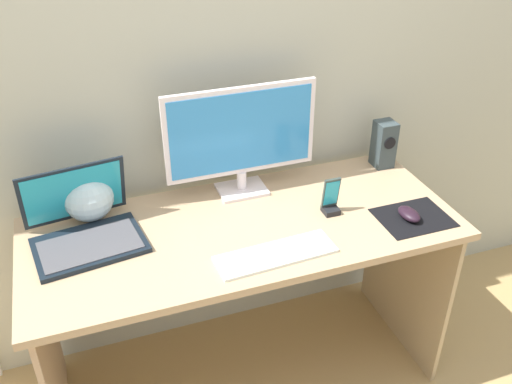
# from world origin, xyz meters

# --- Properties ---
(ground_plane) EXTENTS (8.00, 8.00, 0.00)m
(ground_plane) POSITION_xyz_m (0.00, 0.00, 0.00)
(ground_plane) COLOR tan
(wall_back) EXTENTS (6.00, 0.04, 2.50)m
(wall_back) POSITION_xyz_m (0.00, 0.37, 1.25)
(wall_back) COLOR #B3B6A2
(wall_back) RESTS_ON ground_plane
(desk) EXTENTS (1.50, 0.62, 0.75)m
(desk) POSITION_xyz_m (0.00, 0.00, 0.60)
(desk) COLOR tan
(desk) RESTS_ON ground_plane
(monitor) EXTENTS (0.56, 0.14, 0.42)m
(monitor) POSITION_xyz_m (0.07, 0.22, 0.98)
(monitor) COLOR white
(monitor) RESTS_ON desk
(speaker_right) EXTENTS (0.08, 0.08, 0.19)m
(speaker_right) POSITION_xyz_m (0.67, 0.22, 0.84)
(speaker_right) COLOR #334044
(speaker_right) RESTS_ON desk
(laptop) EXTENTS (0.39, 0.34, 0.24)m
(laptop) POSITION_xyz_m (-0.52, 0.10, 0.80)
(laptop) COLOR black
(laptop) RESTS_ON desk
(fishbowl) EXTENTS (0.17, 0.17, 0.17)m
(fishbowl) POSITION_xyz_m (-0.49, 0.23, 0.83)
(fishbowl) COLOR silver
(fishbowl) RESTS_ON desk
(keyboard_external) EXTENTS (0.40, 0.14, 0.01)m
(keyboard_external) POSITION_xyz_m (0.05, -0.19, 0.75)
(keyboard_external) COLOR white
(keyboard_external) RESTS_ON desk
(mousepad) EXTENTS (0.25, 0.20, 0.00)m
(mousepad) POSITION_xyz_m (0.58, -0.15, 0.75)
(mousepad) COLOR black
(mousepad) RESTS_ON desk
(mouse) EXTENTS (0.07, 0.10, 0.04)m
(mouse) POSITION_xyz_m (0.56, -0.16, 0.77)
(mouse) COLOR black
(mouse) RESTS_ON mousepad
(phone_in_dock) EXTENTS (0.06, 0.05, 0.14)m
(phone_in_dock) POSITION_xyz_m (0.32, -0.02, 0.80)
(phone_in_dock) COLOR black
(phone_in_dock) RESTS_ON desk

